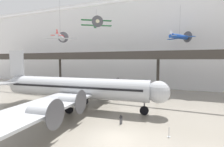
% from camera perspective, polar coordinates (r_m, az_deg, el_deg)
% --- Properties ---
extents(ground_plane, '(260.00, 260.00, 0.00)m').
position_cam_1_polar(ground_plane, '(19.34, 1.47, -20.29)').
color(ground_plane, gray).
extents(hangar_back_wall, '(140.00, 3.00, 26.63)m').
position_cam_1_polar(hangar_back_wall, '(52.53, 16.17, 10.03)').
color(hangar_back_wall, white).
rests_on(hangar_back_wall, ground).
extents(mezzanine_walkway, '(110.00, 3.20, 10.21)m').
position_cam_1_polar(mezzanine_walkway, '(43.73, 14.66, 4.94)').
color(mezzanine_walkway, '#38332D').
rests_on(mezzanine_walkway, ground).
extents(airliner_silver_main, '(30.43, 34.66, 9.81)m').
position_cam_1_polar(airliner_silver_main, '(29.55, -11.96, -4.66)').
color(airliner_silver_main, '#B7BABF').
rests_on(airliner_silver_main, ground).
extents(suspended_plane_green_biplane, '(7.05, 6.46, 4.92)m').
position_cam_1_polar(suspended_plane_green_biplane, '(46.19, -5.13, 15.87)').
color(suspended_plane_green_biplane, '#1E6B33').
extents(suspended_plane_silver_racer, '(6.64, 5.84, 8.70)m').
position_cam_1_polar(suspended_plane_silver_racer, '(39.42, -16.53, 11.36)').
color(suspended_plane_silver_racer, silver).
extents(suspended_plane_blue_trainer, '(6.47, 6.18, 8.37)m').
position_cam_1_polar(suspended_plane_blue_trainer, '(44.90, 21.17, 11.14)').
color(suspended_plane_blue_trainer, '#1E4CAD').
extents(stanchion_barrier, '(0.36, 0.36, 1.08)m').
position_cam_1_polar(stanchion_barrier, '(20.32, 18.09, -18.25)').
color(stanchion_barrier, '#B2B5BA').
rests_on(stanchion_barrier, ground).
extents(info_sign_pedestal, '(0.24, 0.77, 1.24)m').
position_cam_1_polar(info_sign_pedestal, '(22.80, 2.94, -15.11)').
color(info_sign_pedestal, '#4C4C51').
rests_on(info_sign_pedestal, ground).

